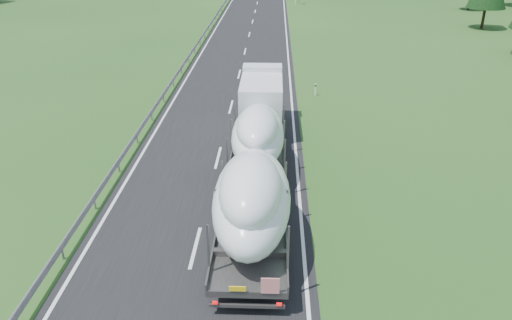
{
  "coord_description": "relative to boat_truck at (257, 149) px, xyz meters",
  "views": [
    {
      "loc": [
        3.27,
        -8.44,
        12.49
      ],
      "look_at": [
        2.42,
        13.35,
        2.12
      ],
      "focal_mm": 35.0,
      "sensor_mm": 36.0,
      "label": 1
    }
  ],
  "objects": [
    {
      "name": "boat_truck",
      "position": [
        0.0,
        0.0,
        0.0
      ],
      "size": [
        3.13,
        20.47,
        4.55
      ],
      "color": "silver",
      "rests_on": "ground"
    }
  ]
}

